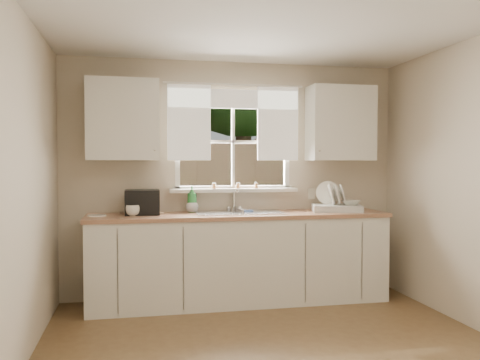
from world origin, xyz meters
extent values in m
cube|color=beige|center=(0.00, 2.00, 0.57)|extent=(3.60, 0.02, 1.15)
cube|color=beige|center=(0.00, 2.00, 2.33)|extent=(3.60, 0.02, 0.35)
cube|color=beige|center=(-1.20, 2.00, 1.65)|extent=(1.20, 0.02, 1.00)
cube|color=beige|center=(1.20, 2.00, 1.65)|extent=(1.20, 0.02, 1.00)
cube|color=beige|center=(-1.80, 0.00, 1.25)|extent=(0.02, 4.00, 2.50)
cube|color=silver|center=(0.00, 0.00, 2.50)|extent=(3.60, 4.00, 0.02)
cube|color=white|center=(0.00, 2.02, 1.15)|extent=(1.30, 0.06, 0.05)
cube|color=white|center=(0.00, 2.02, 2.15)|extent=(1.30, 0.06, 0.05)
cube|color=white|center=(-0.60, 2.02, 1.65)|extent=(0.05, 0.06, 1.05)
cube|color=white|center=(0.60, 2.02, 1.65)|extent=(0.05, 0.06, 1.05)
cube|color=white|center=(0.00, 2.02, 1.65)|extent=(0.03, 0.04, 1.00)
cube|color=white|center=(0.00, 2.02, 1.65)|extent=(1.20, 0.04, 0.03)
cube|color=white|center=(0.00, 1.96, 1.13)|extent=(1.38, 0.14, 0.04)
cylinder|color=white|center=(0.00, 1.94, 2.25)|extent=(1.50, 0.02, 0.02)
cube|color=white|center=(-0.48, 1.95, 1.85)|extent=(0.45, 0.02, 0.80)
cube|color=white|center=(0.48, 1.95, 1.85)|extent=(0.45, 0.02, 0.80)
cube|color=white|center=(0.00, 1.95, 2.10)|extent=(1.40, 0.02, 0.20)
cube|color=white|center=(0.00, 1.68, 0.43)|extent=(3.00, 0.62, 0.87)
cube|color=#A57252|center=(0.00, 1.68, 0.89)|extent=(3.04, 0.65, 0.04)
cube|color=white|center=(-1.15, 1.82, 1.85)|extent=(0.70, 0.33, 0.80)
cube|color=white|center=(1.15, 1.82, 1.85)|extent=(0.70, 0.33, 0.80)
cube|color=beige|center=(0.88, 1.99, 1.08)|extent=(0.08, 0.01, 0.12)
cylinder|color=brown|center=(-0.22, 1.94, 1.18)|extent=(0.04, 0.04, 0.06)
cylinder|color=brown|center=(0.04, 1.94, 1.18)|extent=(0.04, 0.04, 0.06)
cylinder|color=brown|center=(0.24, 1.94, 1.18)|extent=(0.04, 0.04, 0.06)
cube|color=#335421|center=(0.00, 7.00, -0.02)|extent=(20.00, 10.00, 0.02)
cube|color=#9C7656|center=(0.00, 5.00, 0.90)|extent=(8.00, 0.10, 1.80)
cube|color=maroon|center=(-1.20, 8.50, 1.10)|extent=(3.00, 3.00, 2.20)
cube|color=black|center=(-1.20, 8.50, 2.35)|extent=(3.20, 3.20, 0.30)
cylinder|color=#423021|center=(1.40, 8.00, 1.60)|extent=(0.36, 0.36, 3.20)
sphere|color=#214716|center=(1.40, 8.00, 4.00)|extent=(4.00, 4.00, 4.00)
sphere|color=#214716|center=(0.30, 9.50, 4.50)|extent=(3.20, 3.20, 3.20)
cube|color=#B7B7BC|center=(0.00, 1.71, 0.83)|extent=(0.84, 0.46, 0.18)
cube|color=#B7B7BC|center=(0.00, 1.71, 0.92)|extent=(0.88, 0.50, 0.01)
cube|color=#B7B7BC|center=(0.00, 1.71, 0.89)|extent=(0.02, 0.41, 0.14)
cylinder|color=silver|center=(0.00, 1.96, 1.02)|extent=(0.03, 0.03, 0.22)
cylinder|color=silver|center=(0.00, 1.88, 1.13)|extent=(0.02, 0.18, 0.02)
sphere|color=silver|center=(-0.06, 1.96, 0.94)|extent=(0.05, 0.05, 0.05)
sphere|color=silver|center=(0.06, 1.96, 0.94)|extent=(0.05, 0.05, 0.05)
cube|color=silver|center=(1.06, 1.69, 0.94)|extent=(0.59, 0.51, 0.07)
cylinder|color=white|center=(1.01, 1.81, 1.10)|extent=(0.27, 0.14, 0.25)
cylinder|color=white|center=(1.00, 1.71, 1.09)|extent=(0.13, 0.23, 0.22)
cylinder|color=white|center=(1.06, 1.69, 1.09)|extent=(0.13, 0.23, 0.22)
cylinder|color=white|center=(1.11, 1.67, 1.09)|extent=(0.13, 0.23, 0.22)
imported|color=silver|center=(1.20, 1.64, 1.00)|extent=(0.27, 0.27, 0.05)
imported|color=#2C883C|center=(-0.46, 1.88, 1.05)|extent=(0.11, 0.11, 0.27)
imported|color=blue|center=(-0.98, 1.86, 1.01)|extent=(0.12, 0.12, 0.20)
imported|color=beige|center=(-0.46, 1.88, 0.99)|extent=(0.15, 0.15, 0.17)
cylinder|color=white|center=(-1.40, 1.69, 0.92)|extent=(0.18, 0.18, 0.01)
imported|color=white|center=(-1.06, 1.64, 0.96)|extent=(0.15, 0.15, 0.11)
cube|color=black|center=(-0.97, 1.77, 1.03)|extent=(0.34, 0.29, 0.25)
camera|label=1|loc=(-1.04, -3.36, 1.43)|focal=38.00mm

